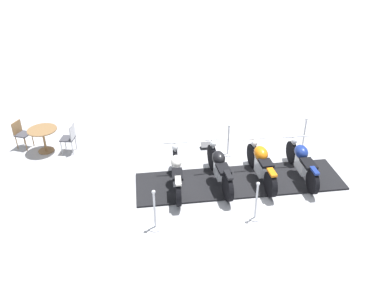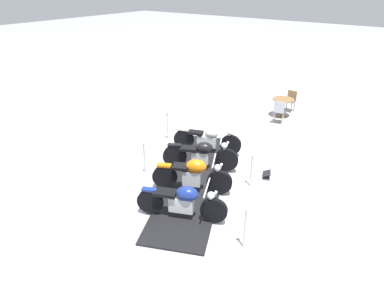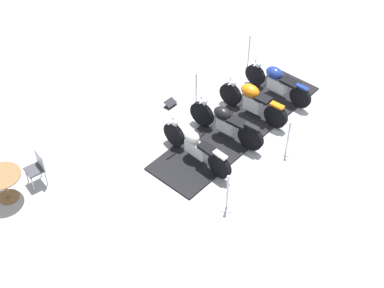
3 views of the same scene
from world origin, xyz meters
The scene contains 14 objects.
ground_plane centered at (0.00, 0.00, 0.00)m, with size 80.00×80.00×0.00m, color #B2B2B7.
display_platform centered at (0.00, 0.00, 0.02)m, with size 5.69×1.52×0.05m, color black.
motorcycle_navy centered at (-1.58, -0.74, 0.53)m, with size 1.11×2.06×0.95m.
motorcycle_copper centered at (-0.52, -0.27, 0.55)m, with size 1.16×1.99×0.99m.
motorcycle_black centered at (0.54, 0.21, 0.54)m, with size 1.19×2.04×1.05m.
motorcycle_cream centered at (1.60, 0.68, 0.49)m, with size 1.01×2.15×0.99m.
stanchion_left_rear centered at (1.58, 2.39, 0.32)m, with size 0.36×0.36×1.08m.
stanchion_left_mid centered at (-0.63, 1.40, 0.37)m, with size 0.29×0.29×1.07m.
stanchion_right_front centered at (-1.58, -2.39, 0.33)m, with size 0.35×0.35×1.08m.
stanchion_right_mid centered at (0.63, -1.40, 0.30)m, with size 0.36×0.36×1.03m.
info_placard centered at (1.36, -1.56, 0.06)m, with size 0.42×0.34×0.18m.
cafe_table centered at (6.15, -0.01, 0.58)m, with size 0.89×0.89×0.76m.
cafe_chair_near_table centered at (6.97, -0.02, 0.52)m, with size 0.41×0.41×0.89m.
cafe_chair_across_table centered at (5.35, -0.19, 0.54)m, with size 0.48×0.48×0.94m.
Camera 1 is at (-1.25, 9.08, 6.36)m, focal length 37.22 mm.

